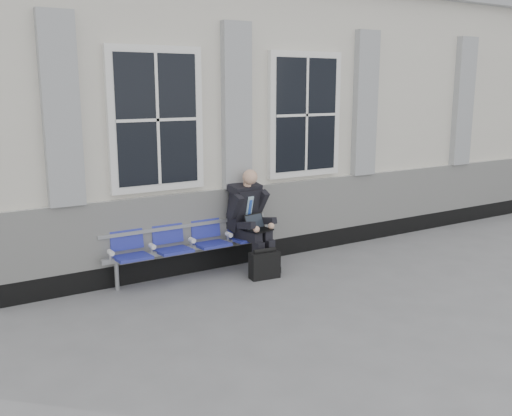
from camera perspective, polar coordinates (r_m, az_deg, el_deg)
ground at (r=8.24m, az=8.72°, el=-7.14°), size 70.00×70.00×0.00m
station_building at (r=10.66m, az=-3.30°, el=9.53°), size 14.40×4.40×4.49m
bench at (r=8.23m, az=-6.63°, el=-3.08°), size 2.60×0.47×0.91m
businessman at (r=8.47m, az=-0.63°, el=-0.81°), size 0.66×0.88×1.50m
briefcase at (r=8.17m, az=0.86°, el=-5.67°), size 0.45×0.23×0.44m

